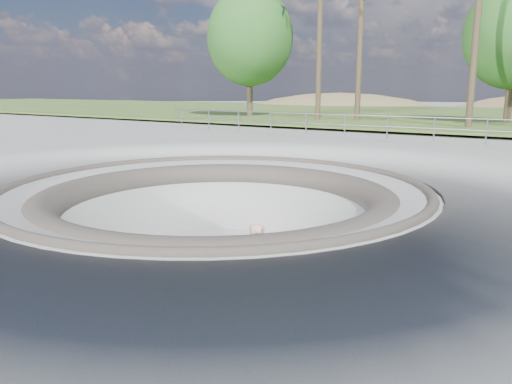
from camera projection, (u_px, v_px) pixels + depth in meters
ground at (216, 187)px, 12.10m from camera, size 180.00×180.00×0.00m
skate_bowl at (217, 258)px, 12.48m from camera, size 14.00×14.00×4.10m
grass_strip at (482, 116)px, 39.68m from camera, size 180.00×36.00×0.12m
safety_railing at (387, 127)px, 21.71m from camera, size 25.00×0.06×1.03m
skateboard at (260, 310)px, 9.58m from camera, size 0.75×0.24×0.08m
skater at (260, 268)px, 9.41m from camera, size 0.46×0.65×1.70m
bushy_tree_left at (250, 37)px, 37.05m from camera, size 6.60×6.00×9.53m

